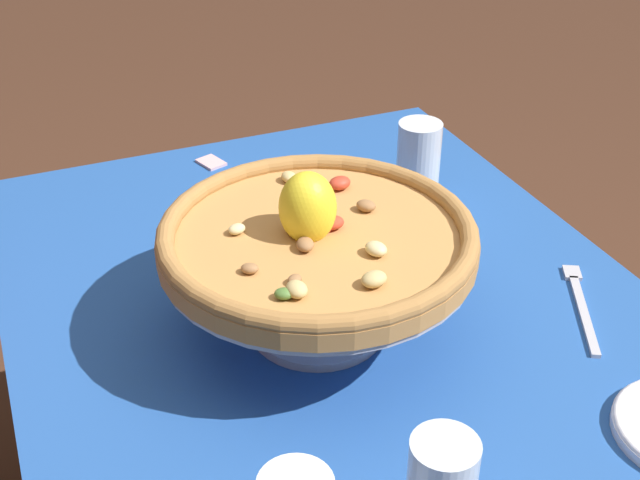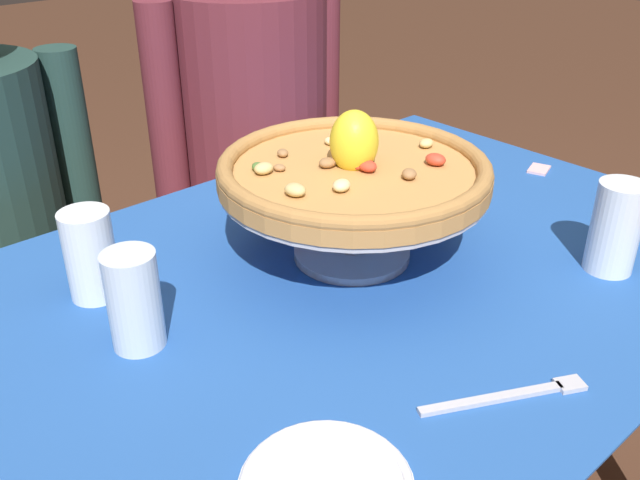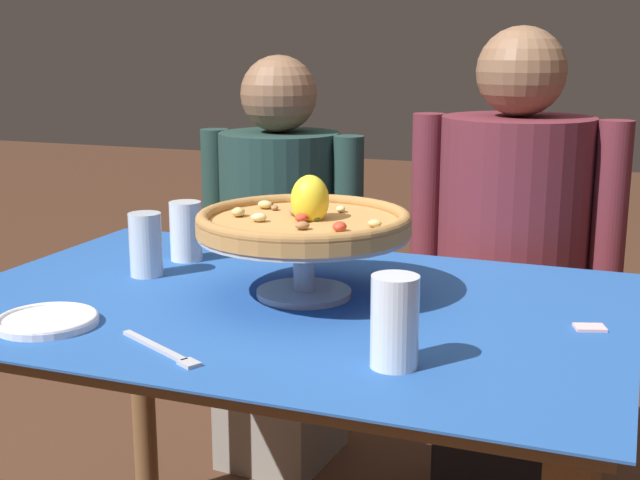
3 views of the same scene
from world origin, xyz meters
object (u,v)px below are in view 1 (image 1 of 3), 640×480
(pizza_stand, at_px, (318,273))
(dinner_fork, at_px, (581,303))
(sugar_packet, at_px, (211,162))
(water_glass_front_right, at_px, (418,168))
(pizza, at_px, (317,235))

(pizza_stand, xyz_separation_m, dinner_fork, (-0.09, -0.35, -0.09))
(sugar_packet, bearing_deg, water_glass_front_right, -132.87)
(water_glass_front_right, bearing_deg, pizza_stand, 132.13)
(pizza_stand, xyz_separation_m, sugar_packet, (0.52, -0.01, -0.09))
(pizza, bearing_deg, pizza_stand, -116.43)
(water_glass_front_right, relative_size, dinner_fork, 0.73)
(water_glass_front_right, xyz_separation_m, dinner_fork, (-0.35, -0.07, -0.06))
(pizza, relative_size, dinner_fork, 2.11)
(pizza, bearing_deg, dinner_fork, -104.48)
(pizza, distance_m, dinner_fork, 0.39)
(pizza, distance_m, sugar_packet, 0.54)
(pizza_stand, relative_size, pizza, 0.98)
(pizza_stand, distance_m, water_glass_front_right, 0.38)
(water_glass_front_right, distance_m, dinner_fork, 0.36)
(pizza_stand, height_order, sugar_packet, pizza_stand)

